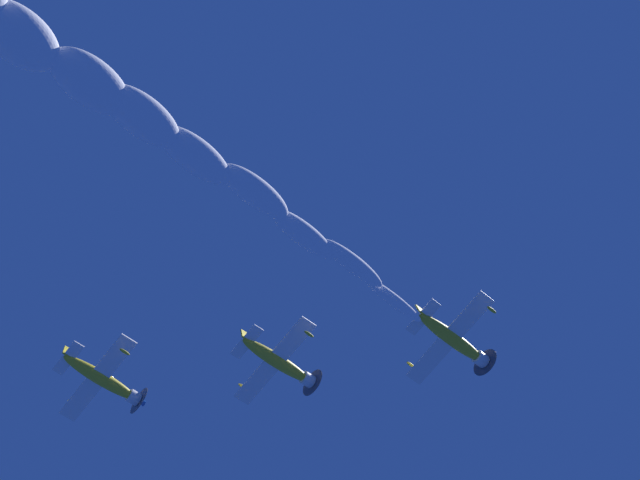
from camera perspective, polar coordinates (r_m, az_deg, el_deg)
The scene contains 4 objects.
airplane_lead at distance 65.21m, azimuth 9.63°, elevation -7.11°, with size 8.08×7.86×2.98m.
airplane_left_wingman at distance 66.90m, azimuth -2.93°, elevation -8.80°, with size 8.10×7.80×2.94m.
airplane_right_wingman at distance 70.06m, azimuth -15.35°, elevation -9.67°, with size 8.10×7.86×2.95m.
smoke_trail_lead at distance 55.30m, azimuth -15.45°, elevation 10.49°, with size 27.55×35.97×4.54m.
Camera 1 is at (3.02, 34.32, 2.07)m, focal length 44.40 mm.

